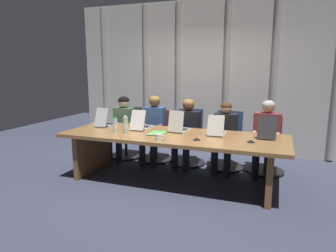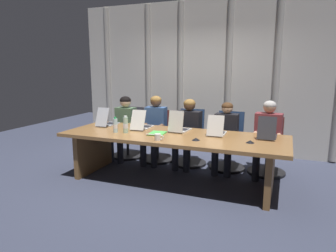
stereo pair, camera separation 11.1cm
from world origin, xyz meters
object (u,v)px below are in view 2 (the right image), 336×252
laptop_right_end (267,134)px  conference_mic_left_side (196,139)px  laptop_center (179,127)px  office_chair_right_mid (228,148)px  person_right_end (267,134)px  person_center (188,128)px  coffee_mug_near (158,137)px  person_right_mid (225,133)px  spiral_notepad (157,133)px  water_bottle_primary (126,125)px  office_chair_center (190,144)px  person_left_mid (154,125)px  laptop_left_end (108,122)px  office_chair_left_mid (159,142)px  conference_mic_middle (250,142)px  person_left_end (124,124)px  water_bottle_secondary (115,125)px  laptop_right_mid (217,131)px  office_chair_left_end (129,138)px  office_chair_right_end (267,152)px  laptop_left_mid (142,125)px

laptop_right_end → conference_mic_left_side: (-0.88, -0.49, -0.04)m
laptop_center → conference_mic_left_side: 0.61m
office_chair_right_mid → person_right_end: person_right_end is taller
laptop_right_end → person_center: bearing=69.6°
laptop_right_end → conference_mic_left_side: size_ratio=3.92×
coffee_mug_near → person_right_end: bearing=42.3°
person_right_mid → spiral_notepad: person_right_mid is taller
laptop_right_end → water_bottle_primary: laptop_right_end is taller
person_center → person_right_mid: 0.65m
laptop_center → office_chair_center: 0.84m
person_center → water_bottle_primary: size_ratio=4.46×
office_chair_center → person_left_mid: (-0.62, -0.16, 0.32)m
person_right_end → spiral_notepad: size_ratio=3.66×
laptop_left_end → office_chair_left_mid: (0.64, 0.69, -0.44)m
office_chair_center → conference_mic_middle: size_ratio=8.72×
office_chair_left_mid → person_right_mid: (1.25, -0.16, 0.30)m
person_left_end → person_right_end: bearing=92.3°
office_chair_right_mid → water_bottle_secondary: size_ratio=4.09×
person_left_mid → water_bottle_primary: bearing=-6.3°
laptop_center → spiral_notepad: laptop_center is taller
laptop_right_mid → office_chair_left_end: 2.05m
water_bottle_secondary → laptop_left_end: bearing=133.9°
office_chair_center → spiral_notepad: size_ratio=2.96×
office_chair_right_end → person_right_mid: 0.74m
laptop_right_end → coffee_mug_near: bearing=117.9°
water_bottle_primary → spiral_notepad: size_ratio=0.80×
person_left_end → conference_mic_left_side: person_left_end is taller
laptop_left_mid → office_chair_right_mid: bearing=-63.0°
office_chair_right_end → person_left_end: size_ratio=0.77×
laptop_left_end → laptop_right_mid: size_ratio=1.07×
laptop_center → coffee_mug_near: laptop_center is taller
person_left_end → coffee_mug_near: person_left_end is taller
office_chair_left_end → office_chair_right_mid: (1.91, 0.00, 0.00)m
laptop_center → office_chair_left_mid: (-0.65, 0.71, -0.45)m
water_bottle_secondary → coffee_mug_near: (0.80, -0.23, -0.06)m
person_left_mid → water_bottle_secondary: person_left_mid is taller
laptop_left_mid → laptop_right_end: laptop_right_end is taller
office_chair_left_end → person_right_mid: person_right_mid is taller
person_center → conference_mic_middle: 1.46m
person_right_mid → office_chair_right_end: bearing=102.6°
laptop_right_end → conference_mic_left_side: bearing=120.5°
water_bottle_secondary → conference_mic_left_side: (1.27, -0.04, -0.09)m
office_chair_right_end → person_left_mid: size_ratio=0.75×
laptop_center → laptop_right_mid: 0.58m
person_right_mid → conference_mic_middle: 1.02m
office_chair_right_end → person_right_mid: person_right_mid is taller
laptop_left_mid → office_chair_left_mid: bearing=-1.1°
coffee_mug_near → office_chair_left_end: bearing=131.5°
person_left_end → conference_mic_left_side: size_ratio=10.59×
water_bottle_primary → coffee_mug_near: (0.64, -0.25, -0.08)m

